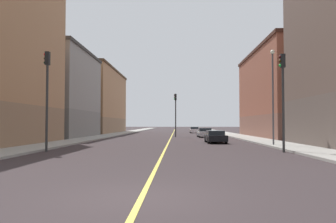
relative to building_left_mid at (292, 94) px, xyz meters
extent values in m
plane|color=#332A2B|center=(-16.71, -37.73, -6.02)|extent=(400.00, 400.00, 0.00)
cube|color=#9E9B93|center=(-6.86, 11.27, -5.95)|extent=(3.20, 168.00, 0.15)
cube|color=#9E9B93|center=(-26.57, 11.27, -5.95)|extent=(3.20, 168.00, 0.15)
cube|color=#E5D14C|center=(-16.71, 11.27, -6.01)|extent=(0.16, 154.00, 0.01)
cube|color=brown|center=(0.00, 0.00, -4.52)|extent=(10.52, 21.66, 3.01)
cube|color=#93513D|center=(0.00, 0.00, 1.30)|extent=(10.52, 21.66, 8.62)
cube|color=#42241B|center=(0.00, 0.00, 5.81)|extent=(10.82, 21.96, 0.40)
cube|color=slate|center=(-33.43, -0.95, -4.20)|extent=(10.52, 15.50, 3.65)
cube|color=gray|center=(-33.43, -0.95, 1.59)|extent=(10.52, 15.50, 7.92)
cube|color=#3B3937|center=(-33.43, -0.95, 5.74)|extent=(10.82, 15.80, 0.40)
cube|color=#8F6B4F|center=(-33.43, 20.64, -4.51)|extent=(10.52, 24.55, 3.02)
cube|color=#A8754C|center=(-33.43, 20.64, 1.66)|extent=(10.52, 24.55, 9.33)
cube|color=#4B3422|center=(-33.43, 20.64, 6.53)|extent=(10.82, 24.85, 0.40)
cylinder|color=#2D2D2D|center=(-8.86, -24.20, -3.23)|extent=(0.16, 0.16, 5.58)
cube|color=black|center=(-8.86, -24.20, 0.00)|extent=(0.28, 0.32, 0.90)
sphere|color=#320404|center=(-9.02, -24.20, 0.27)|extent=(0.20, 0.20, 0.20)
sphere|color=#352204|center=(-9.02, -24.20, -0.01)|extent=(0.20, 0.20, 0.20)
sphere|color=green|center=(-9.02, -24.20, -0.29)|extent=(0.20, 0.20, 0.20)
cylinder|color=#2D2D2D|center=(-24.57, -24.20, -3.11)|extent=(0.16, 0.16, 5.83)
cube|color=black|center=(-24.57, -24.20, 0.26)|extent=(0.28, 0.32, 0.90)
sphere|color=red|center=(-24.73, -24.20, 0.53)|extent=(0.20, 0.20, 0.20)
sphere|color=#352204|center=(-24.73, -24.20, 0.25)|extent=(0.20, 0.20, 0.20)
sphere|color=black|center=(-24.73, -24.20, -0.03)|extent=(0.20, 0.20, 0.20)
cylinder|color=#2D2D2D|center=(-16.09, 1.33, -3.39)|extent=(0.16, 0.16, 5.26)
cube|color=black|center=(-16.09, 1.33, -0.31)|extent=(0.28, 0.32, 0.90)
sphere|color=#320404|center=(-16.25, 1.33, -0.04)|extent=(0.20, 0.20, 0.20)
sphere|color=#352204|center=(-16.25, 1.33, -0.32)|extent=(0.20, 0.20, 0.20)
sphere|color=green|center=(-16.25, 1.33, -0.60)|extent=(0.20, 0.20, 0.20)
cylinder|color=#4C4C51|center=(-7.86, -18.36, -2.08)|extent=(0.14, 0.14, 7.58)
sphere|color=#EAEACC|center=(-7.86, -18.36, 1.86)|extent=(0.36, 0.36, 0.36)
cube|color=silver|center=(-12.02, 0.47, -5.50)|extent=(1.97, 4.58, 0.61)
cube|color=black|center=(-12.02, 0.34, -4.97)|extent=(1.68, 1.95, 0.46)
cylinder|color=black|center=(-12.91, 1.86, -5.70)|extent=(0.23, 0.64, 0.64)
cylinder|color=black|center=(-11.21, 1.90, -5.70)|extent=(0.23, 0.64, 0.64)
cylinder|color=black|center=(-12.84, -0.96, -5.70)|extent=(0.23, 0.64, 0.64)
cylinder|color=black|center=(-11.14, -0.92, -5.70)|extent=(0.23, 0.64, 0.64)
cube|color=black|center=(-12.10, -13.45, -5.52)|extent=(1.86, 4.43, 0.57)
cube|color=black|center=(-12.10, -13.33, -5.03)|extent=(1.61, 2.28, 0.42)
cylinder|color=black|center=(-12.94, -12.10, -5.70)|extent=(0.23, 0.64, 0.64)
cylinder|color=black|center=(-11.32, -12.07, -5.70)|extent=(0.23, 0.64, 0.64)
cylinder|color=black|center=(-12.89, -14.82, -5.70)|extent=(0.23, 0.64, 0.64)
cylinder|color=black|center=(-11.27, -14.80, -5.70)|extent=(0.23, 0.64, 0.64)
cube|color=white|center=(-12.40, 22.31, -5.51)|extent=(1.76, 4.06, 0.58)
cube|color=black|center=(-12.40, 22.30, -5.00)|extent=(1.54, 2.06, 0.44)
cylinder|color=black|center=(-13.19, 23.55, -5.70)|extent=(0.23, 0.64, 0.64)
cylinder|color=black|center=(-11.63, 23.57, -5.70)|extent=(0.23, 0.64, 0.64)
cylinder|color=black|center=(-13.17, 21.05, -5.70)|extent=(0.23, 0.64, 0.64)
cylinder|color=black|center=(-11.60, 21.06, -5.70)|extent=(0.23, 0.64, 0.64)
camera|label=1|loc=(-15.80, -46.28, -4.15)|focal=35.69mm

